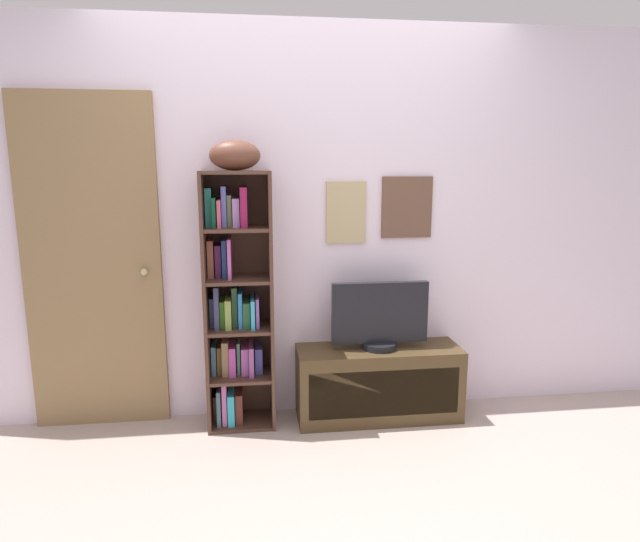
% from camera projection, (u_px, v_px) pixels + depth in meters
% --- Properties ---
extents(ground, '(5.20, 5.20, 0.04)m').
position_uv_depth(ground, '(334.00, 515.00, 2.55)').
color(ground, '#AF9D93').
extents(back_wall, '(4.80, 0.08, 2.43)m').
position_uv_depth(back_wall, '(308.00, 225.00, 3.41)').
color(back_wall, silver).
rests_on(back_wall, ground).
extents(bookshelf, '(0.41, 0.29, 1.56)m').
position_uv_depth(bookshelf, '(235.00, 307.00, 3.30)').
color(bookshelf, '#4B3025').
rests_on(bookshelf, ground).
extents(football, '(0.32, 0.21, 0.17)m').
position_uv_depth(football, '(235.00, 155.00, 3.10)').
color(football, brown).
rests_on(football, bookshelf).
extents(tv_stand, '(1.03, 0.35, 0.46)m').
position_uv_depth(tv_stand, '(378.00, 383.00, 3.45)').
color(tv_stand, '#49371F').
rests_on(tv_stand, ground).
extents(television, '(0.60, 0.22, 0.42)m').
position_uv_depth(television, '(380.00, 317.00, 3.37)').
color(television, black).
rests_on(television, tv_stand).
extents(door, '(0.80, 0.09, 2.00)m').
position_uv_depth(door, '(93.00, 266.00, 3.24)').
color(door, olive).
rests_on(door, ground).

